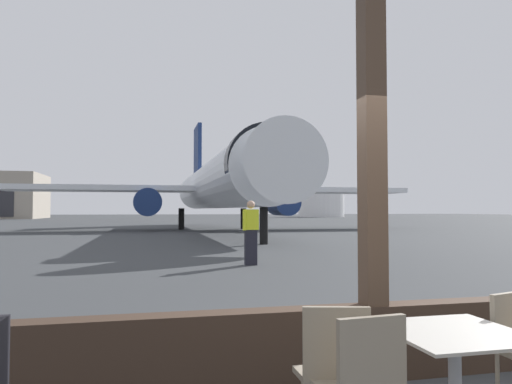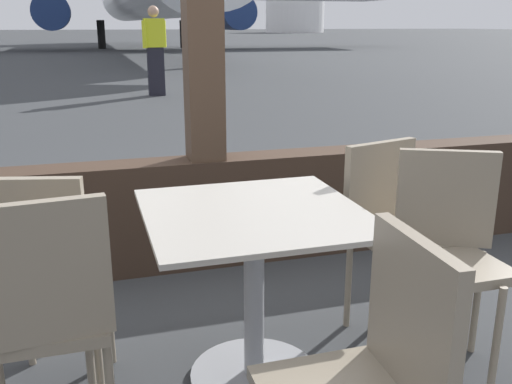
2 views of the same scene
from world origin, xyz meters
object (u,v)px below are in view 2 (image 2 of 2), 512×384
Objects in this scene: cafe_chair_aisle_right at (446,241)px; cafe_chair_side_extra at (41,273)px; ground_crew_worker at (155,50)px; fuel_storage_tank at (295,15)px; cafe_chair_window_left at (393,219)px; cafe_chair_window_right at (43,308)px; cafe_chair_aisle_left at (373,372)px; dining_table at (254,282)px.

cafe_chair_side_extra reaches higher than cafe_chair_aisle_right.
ground_crew_worker is 87.71m from fuel_storage_tank.
cafe_chair_window_left is 1.56m from cafe_chair_window_right.
fuel_storage_tank is at bearing 69.21° from cafe_chair_window_right.
cafe_chair_window_left is 0.96× the size of cafe_chair_side_extra.
ground_crew_worker is (0.04, 9.86, 0.35)m from cafe_chair_aisle_right.
cafe_chair_aisle_left is at bearing -122.01° from cafe_chair_window_left.
cafe_chair_window_right is 1.04× the size of cafe_chair_aisle_left.
cafe_chair_aisle_left is at bearing -94.04° from ground_crew_worker.
ground_crew_worker is (1.58, 10.02, 0.34)m from cafe_chair_window_right.
cafe_chair_side_extra reaches higher than cafe_chair_window_left.
fuel_storage_tank is (33.16, 90.75, 2.34)m from cafe_chair_window_left.
cafe_chair_window_right is 0.53× the size of ground_crew_worker.
cafe_chair_aisle_left is 0.09× the size of fuel_storage_tank.
cafe_chair_side_extra is at bearing 134.00° from cafe_chair_aisle_left.
cafe_chair_window_right is (-0.75, -0.24, 0.13)m from dining_table.
cafe_chair_aisle_left is 0.51× the size of ground_crew_worker.
cafe_chair_side_extra reaches higher than dining_table.
dining_table is 9.82m from ground_crew_worker.
cafe_chair_aisle_right is at bearing -80.41° from cafe_chair_window_left.
ground_crew_worker is at bearing 85.15° from dining_table.
dining_table is at bearing -110.43° from fuel_storage_tank.
cafe_chair_window_right is at bearing -174.24° from cafe_chair_aisle_right.
dining_table is 97.12m from fuel_storage_tank.
fuel_storage_tank is at bearing 69.12° from cafe_chair_side_extra.
cafe_chair_aisle_right reaches higher than cafe_chair_window_left.
dining_table is 0.91× the size of cafe_chair_aisle_left.
ground_crew_worker is (0.09, 9.54, 0.36)m from cafe_chair_window_left.
dining_table is at bearing 18.12° from cafe_chair_window_right.
ground_crew_worker reaches higher than cafe_chair_window_right.
cafe_chair_side_extra is (-0.78, 0.08, 0.11)m from dining_table.
cafe_chair_window_right reaches higher than dining_table.
cafe_chair_side_extra is at bearing -174.07° from cafe_chair_window_left.
cafe_chair_side_extra is 9.83m from ground_crew_worker.
cafe_chair_aisle_right is at bearing 45.42° from cafe_chair_aisle_left.
cafe_chair_window_left reaches higher than dining_table.
ground_crew_worker is (0.83, 9.77, 0.47)m from dining_table.
cafe_chair_aisle_left is 1.24m from cafe_chair_side_extra.
ground_crew_worker reaches higher than cafe_chair_side_extra.
cafe_chair_side_extra is (-0.86, 0.89, 0.00)m from cafe_chair_aisle_left.
dining_table is 0.88× the size of cafe_chair_window_right.
ground_crew_worker reaches higher than cafe_chair_aisle_left.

